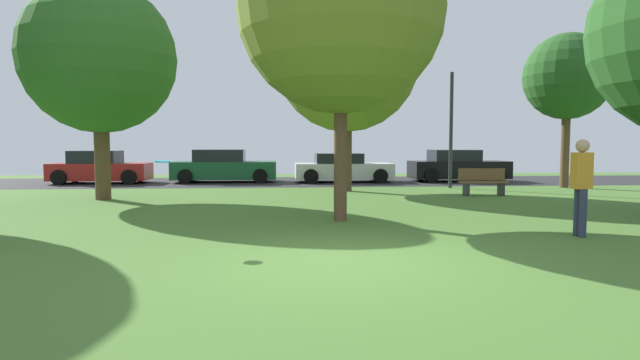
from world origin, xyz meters
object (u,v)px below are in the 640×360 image
(maple_tree_near, at_px, (341,10))
(park_bench, at_px, (483,182))
(oak_tree_right, at_px, (568,77))
(parked_car_red, at_px, (100,168))
(maple_tree_far, at_px, (347,60))
(parked_car_green, at_px, (224,167))
(birch_tree_lone, at_px, (99,58))
(person_thrower, at_px, (581,182))
(parked_car_black, at_px, (457,167))
(frisbee_disc, at_px, (163,162))
(parked_car_white, at_px, (342,169))
(street_lamp_post, at_px, (451,130))

(maple_tree_near, distance_m, park_bench, 8.63)
(oak_tree_right, xyz_separation_m, parked_car_red, (-19.09, 3.72, -3.68))
(maple_tree_far, distance_m, parked_car_green, 8.02)
(birch_tree_lone, relative_size, parked_car_green, 1.45)
(maple_tree_far, xyz_separation_m, person_thrower, (3.09, -9.56, -3.75))
(parked_car_black, bearing_deg, oak_tree_right, -49.80)
(parked_car_green, relative_size, parked_car_black, 1.04)
(maple_tree_far, distance_m, frisbee_disc, 11.13)
(parked_car_white, bearing_deg, parked_car_green, 176.01)
(parked_car_green, xyz_separation_m, street_lamp_post, (9.19, -3.81, 1.57))
(oak_tree_right, relative_size, street_lamp_post, 1.34)
(frisbee_disc, bearing_deg, street_lamp_post, 50.74)
(maple_tree_near, relative_size, parked_car_black, 1.57)
(birch_tree_lone, height_order, parked_car_red, birch_tree_lone)
(birch_tree_lone, distance_m, street_lamp_post, 12.76)
(person_thrower, distance_m, parked_car_white, 14.28)
(oak_tree_right, bearing_deg, frisbee_disc, -141.78)
(oak_tree_right, bearing_deg, park_bench, -147.93)
(parked_car_green, bearing_deg, maple_tree_near, -72.35)
(birch_tree_lone, xyz_separation_m, frisbee_disc, (3.45, -7.38, -2.92))
(oak_tree_right, bearing_deg, birch_tree_lone, -169.62)
(maple_tree_near, distance_m, frisbee_disc, 5.24)
(person_thrower, bearing_deg, parked_car_black, -101.31)
(parked_car_green, xyz_separation_m, parked_car_black, (10.69, -0.40, -0.01))
(maple_tree_far, bearing_deg, oak_tree_right, 5.29)
(parked_car_white, xyz_separation_m, park_bench, (3.93, -6.44, -0.15))
(oak_tree_right, height_order, birch_tree_lone, birch_tree_lone)
(maple_tree_far, height_order, parked_car_white, maple_tree_far)
(maple_tree_far, relative_size, parked_car_green, 1.60)
(parked_car_white, bearing_deg, oak_tree_right, -23.46)
(maple_tree_near, bearing_deg, maple_tree_far, 81.30)
(maple_tree_far, height_order, park_bench, maple_tree_far)
(park_bench, bearing_deg, street_lamp_post, -88.19)
(person_thrower, relative_size, parked_car_red, 0.44)
(person_thrower, bearing_deg, oak_tree_right, -119.38)
(person_thrower, bearing_deg, parked_car_green, -61.37)
(frisbee_disc, bearing_deg, maple_tree_far, 65.16)
(parked_car_red, height_order, park_bench, parked_car_red)
(parked_car_black, bearing_deg, maple_tree_far, -142.43)
(oak_tree_right, distance_m, park_bench, 6.54)
(park_bench, distance_m, street_lamp_post, 3.50)
(oak_tree_right, distance_m, frisbee_disc, 17.14)
(maple_tree_near, xyz_separation_m, frisbee_disc, (-3.35, -2.42, -3.22))
(street_lamp_post, bearing_deg, maple_tree_near, -123.03)
(parked_car_white, height_order, street_lamp_post, street_lamp_post)
(birch_tree_lone, relative_size, person_thrower, 3.69)
(maple_tree_near, bearing_deg, frisbee_disc, -144.19)
(oak_tree_right, bearing_deg, parked_car_white, 156.54)
(birch_tree_lone, bearing_deg, oak_tree_right, 10.38)
(parked_car_white, bearing_deg, park_bench, -58.61)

